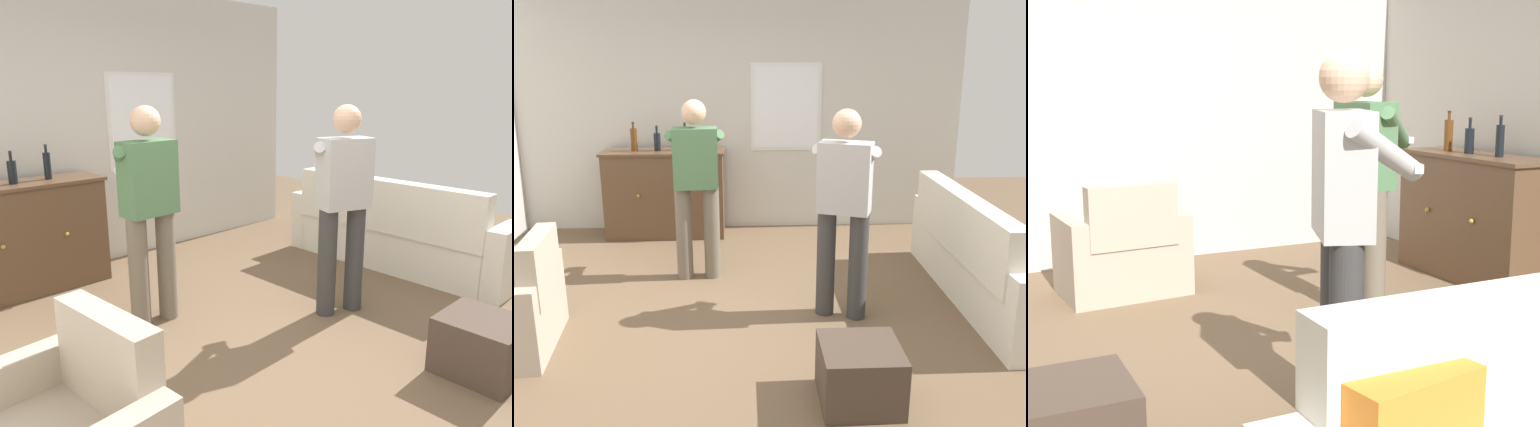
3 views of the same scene
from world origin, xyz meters
TOP-DOWN VIEW (x-y plane):
  - ground at (0.00, 0.00)m, footprint 10.40×10.40m
  - wall_back_with_window at (0.01, 2.66)m, footprint 5.20×0.15m
  - couch at (2.03, 0.39)m, footprint 0.57×2.36m
  - sideboard_cabinet at (-0.89, 2.30)m, footprint 1.38×0.49m
  - bottle_liquor_amber at (-0.64, 2.32)m, footprint 0.06×0.06m
  - bottle_spirits_clear at (-0.95, 2.29)m, footprint 0.07×0.07m
  - ottoman at (0.71, -1.08)m, footprint 0.49×0.49m
  - person_standing_left at (-0.42, 1.00)m, footprint 0.56×0.49m
  - person_standing_right at (0.80, 0.12)m, footprint 0.52×0.52m

SIDE VIEW (x-z plane):
  - ground at x=0.00m, z-range 0.00..0.00m
  - ottoman at x=0.71m, z-range 0.00..0.37m
  - couch at x=2.03m, z-range -0.11..0.82m
  - sideboard_cabinet at x=-0.89m, z-range 0.00..1.00m
  - person_standing_left at x=-0.42m, z-range 0.10..1.78m
  - person_standing_right at x=0.80m, z-range 0.10..1.78m
  - bottle_spirits_clear at x=-0.95m, z-range 0.97..1.25m
  - bottle_liquor_amber at x=-0.64m, z-range 0.97..1.28m
  - wall_back_with_window at x=0.01m, z-range 0.00..2.80m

